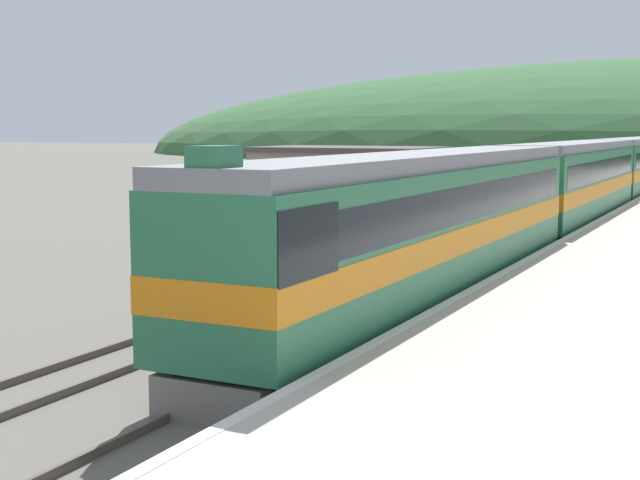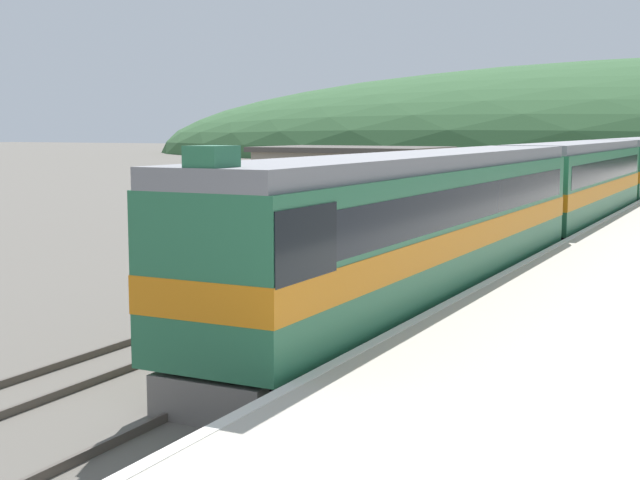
# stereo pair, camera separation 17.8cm
# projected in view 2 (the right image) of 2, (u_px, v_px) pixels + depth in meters

# --- Properties ---
(track_siding) EXTENTS (1.52, 180.00, 0.16)m
(track_siding) POSITION_uv_depth(u_px,v_px,m) (591.00, 193.00, 68.00)
(track_siding) COLOR #4C443D
(track_siding) RESTS_ON ground
(station_shed) EXTENTS (8.70, 5.75, 4.12)m
(station_shed) POSITION_uv_depth(u_px,v_px,m) (352.00, 189.00, 43.25)
(station_shed) COLOR gray
(station_shed) RESTS_ON ground
(express_train_lead_car) EXTENTS (2.89, 21.46, 4.70)m
(express_train_lead_car) POSITION_uv_depth(u_px,v_px,m) (422.00, 226.00, 23.89)
(express_train_lead_car) COLOR black
(express_train_lead_car) RESTS_ON ground
(carriage_second) EXTENTS (2.88, 19.44, 4.34)m
(carriage_second) POSITION_uv_depth(u_px,v_px,m) (579.00, 183.00, 42.96)
(carriage_second) COLOR black
(carriage_second) RESTS_ON ground
(carriage_third) EXTENTS (2.88, 19.44, 4.34)m
(carriage_third) POSITION_uv_depth(u_px,v_px,m) (637.00, 167.00, 60.93)
(carriage_third) COLOR black
(carriage_third) RESTS_ON ground
(siding_train) EXTENTS (2.90, 28.44, 3.46)m
(siding_train) POSITION_uv_depth(u_px,v_px,m) (462.00, 200.00, 39.86)
(siding_train) COLOR black
(siding_train) RESTS_ON ground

